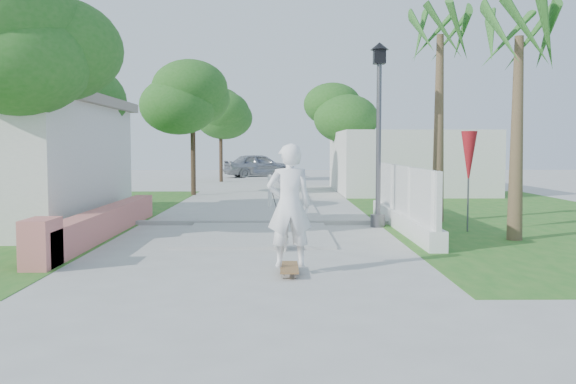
{
  "coord_description": "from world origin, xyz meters",
  "views": [
    {
      "loc": [
        0.52,
        -9.98,
        1.94
      ],
      "look_at": [
        0.67,
        1.96,
        1.1
      ],
      "focal_mm": 40.0,
      "sensor_mm": 36.0,
      "label": 1
    }
  ],
  "objects_px": {
    "skateboarder": "(284,210)",
    "patio_umbrella": "(469,158)",
    "bollard": "(270,191)",
    "street_lamp": "(379,127)",
    "dog": "(283,241)",
    "parked_car": "(259,165)"
  },
  "relations": [
    {
      "from": "patio_umbrella",
      "to": "parked_car",
      "type": "relative_size",
      "value": 0.51
    },
    {
      "from": "bollard",
      "to": "patio_umbrella",
      "type": "distance_m",
      "value": 7.25
    },
    {
      "from": "street_lamp",
      "to": "bollard",
      "type": "relative_size",
      "value": 4.07
    },
    {
      "from": "street_lamp",
      "to": "skateboarder",
      "type": "relative_size",
      "value": 1.55
    },
    {
      "from": "bollard",
      "to": "dog",
      "type": "height_order",
      "value": "bollard"
    },
    {
      "from": "skateboarder",
      "to": "parked_car",
      "type": "bearing_deg",
      "value": -91.86
    },
    {
      "from": "street_lamp",
      "to": "dog",
      "type": "distance_m",
      "value": 4.82
    },
    {
      "from": "skateboarder",
      "to": "parked_car",
      "type": "distance_m",
      "value": 31.33
    },
    {
      "from": "street_lamp",
      "to": "parked_car",
      "type": "bearing_deg",
      "value": 98.2
    },
    {
      "from": "bollard",
      "to": "skateboarder",
      "type": "height_order",
      "value": "skateboarder"
    },
    {
      "from": "skateboarder",
      "to": "dog",
      "type": "distance_m",
      "value": 1.84
    },
    {
      "from": "bollard",
      "to": "skateboarder",
      "type": "bearing_deg",
      "value": -87.78
    },
    {
      "from": "skateboarder",
      "to": "patio_umbrella",
      "type": "bearing_deg",
      "value": -139.17
    },
    {
      "from": "patio_umbrella",
      "to": "skateboarder",
      "type": "xyz_separation_m",
      "value": [
        -4.22,
        -4.27,
        -0.76
      ]
    },
    {
      "from": "patio_umbrella",
      "to": "parked_car",
      "type": "bearing_deg",
      "value": 101.8
    },
    {
      "from": "street_lamp",
      "to": "dog",
      "type": "relative_size",
      "value": 8.85
    },
    {
      "from": "skateboarder",
      "to": "parked_car",
      "type": "xyz_separation_m",
      "value": [
        -1.43,
        31.3,
        -0.16
      ]
    },
    {
      "from": "street_lamp",
      "to": "skateboarder",
      "type": "distance_m",
      "value": 5.95
    },
    {
      "from": "parked_car",
      "to": "patio_umbrella",
      "type": "bearing_deg",
      "value": 171.17
    },
    {
      "from": "bollard",
      "to": "skateboarder",
      "type": "relative_size",
      "value": 0.38
    },
    {
      "from": "patio_umbrella",
      "to": "bollard",
      "type": "bearing_deg",
      "value": 129.91
    },
    {
      "from": "street_lamp",
      "to": "skateboarder",
      "type": "bearing_deg",
      "value": -113.79
    }
  ]
}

